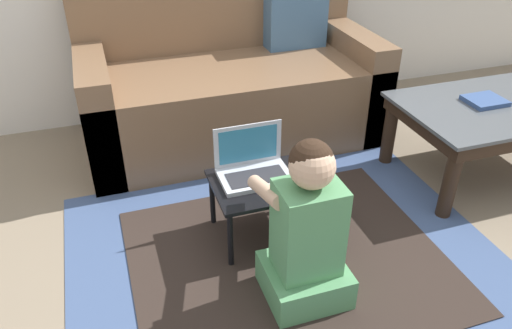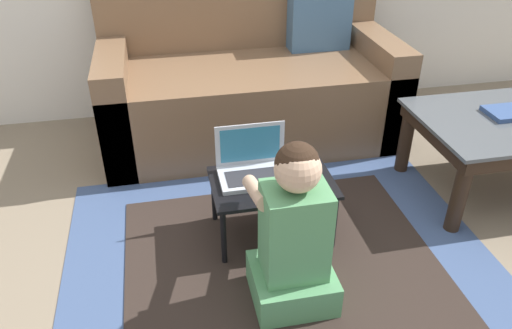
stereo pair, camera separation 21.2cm
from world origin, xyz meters
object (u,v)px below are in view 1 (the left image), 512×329
at_px(couch, 231,85).
at_px(laptop, 253,169).
at_px(person_seated, 307,233).
at_px(book_on_table, 485,101).
at_px(laptop_desk, 273,186).
at_px(coffee_table, 500,114).
at_px(computer_mouse, 302,172).

height_order(couch, laptop, couch).
distance_m(person_seated, book_on_table, 1.32).
xyz_separation_m(couch, laptop_desk, (-0.09, -0.99, -0.07)).
bearing_deg(couch, person_seated, -94.46).
height_order(laptop, book_on_table, laptop).
distance_m(couch, book_on_table, 1.38).
bearing_deg(person_seated, coffee_table, 21.54).
relative_size(coffee_table, laptop_desk, 1.97).
distance_m(coffee_table, book_on_table, 0.12).
distance_m(coffee_table, laptop_desk, 1.29).
bearing_deg(couch, coffee_table, -36.07).
xyz_separation_m(laptop, computer_mouse, (0.20, -0.06, -0.02)).
bearing_deg(person_seated, book_on_table, 24.17).
bearing_deg(coffee_table, computer_mouse, -173.48).
xyz_separation_m(computer_mouse, book_on_table, (1.06, 0.16, 0.11)).
height_order(coffee_table, book_on_table, book_on_table).
height_order(couch, laptop_desk, couch).
xyz_separation_m(laptop_desk, book_on_table, (1.19, 0.15, 0.17)).
distance_m(coffee_table, person_seated, 1.39).
bearing_deg(computer_mouse, laptop, 162.79).
bearing_deg(laptop, couch, 79.97).
relative_size(laptop_desk, person_seated, 0.77).
bearing_deg(laptop_desk, person_seated, -91.84).
distance_m(laptop, person_seated, 0.45).
height_order(person_seated, book_on_table, person_seated).
bearing_deg(coffee_table, laptop_desk, -174.40).
height_order(laptop_desk, computer_mouse, computer_mouse).
bearing_deg(laptop, coffee_table, 2.91).
bearing_deg(coffee_table, laptop, -177.09).
bearing_deg(book_on_table, laptop, -175.58).
relative_size(coffee_table, laptop, 3.39).
relative_size(person_seated, book_on_table, 3.66).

